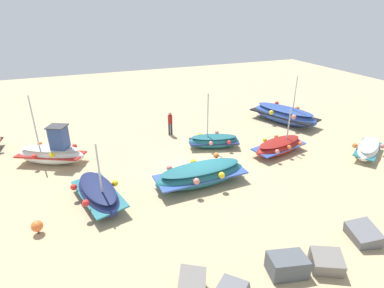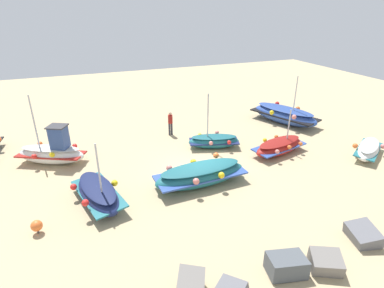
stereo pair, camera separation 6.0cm
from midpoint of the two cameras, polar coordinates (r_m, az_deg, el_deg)
ground_plane at (r=17.37m, az=1.24°, el=-5.01°), size 59.75×59.75×0.00m
fishing_boat_1 at (r=20.03m, az=3.96°, el=0.56°), size 3.47×2.10×3.61m
fishing_boat_2 at (r=15.91m, az=1.54°, el=-5.62°), size 4.95×2.26×1.13m
fishing_boat_3 at (r=15.18m, az=-16.99°, el=-8.70°), size 2.35×4.05×3.30m
fishing_boat_4 at (r=21.75m, az=29.62°, el=-0.82°), size 3.43×2.72×0.89m
fishing_boat_5 at (r=19.95m, az=15.68°, el=-0.41°), size 3.97×2.16×2.76m
fishing_boat_6 at (r=25.31m, az=16.53°, el=5.22°), size 3.73×5.70×3.79m
fishing_boat_7 at (r=19.67m, az=-24.46°, el=-1.38°), size 4.11×3.06×4.12m
person_walking at (r=21.80m, az=-4.12°, el=4.09°), size 0.32×0.32×1.72m
breakwater_rocks at (r=11.96m, az=18.36°, el=-19.89°), size 24.37×2.48×1.32m
mooring_buoy_0 at (r=14.33m, az=-26.76°, el=-13.35°), size 0.46×0.46×0.60m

